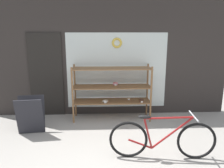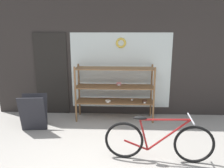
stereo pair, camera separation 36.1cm
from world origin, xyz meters
name	(u,v)px [view 2 (the right image)]	position (x,y,z in m)	size (l,w,h in m)	color
storefront_facade	(112,41)	(-0.03, 2.59, 1.89)	(6.10, 0.13, 3.89)	#2D2826
display_case	(115,87)	(0.07, 2.21, 0.81)	(1.88, 0.50, 1.34)	brown
bicycle	(158,141)	(0.83, 0.42, 0.35)	(1.80, 0.46, 0.79)	black
sandwich_board	(34,113)	(-1.68, 1.47, 0.40)	(0.58, 0.43, 0.79)	#232328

